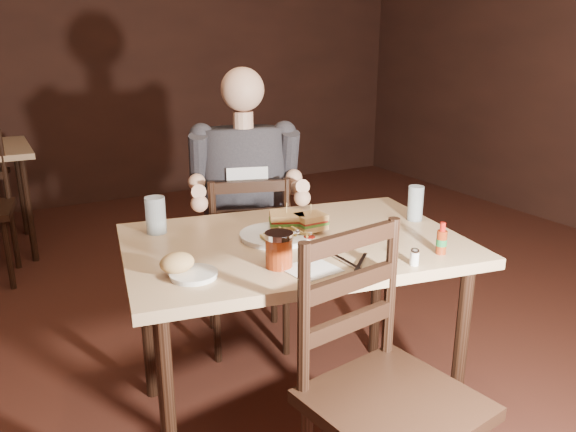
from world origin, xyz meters
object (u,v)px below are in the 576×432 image
glass_left (156,215)px  syrup_dispenser (279,250)px  chair_near (394,403)px  glass_right (415,203)px  hot_sauce (442,238)px  diner (245,169)px  side_plate (194,276)px  dinner_plate (276,236)px  chair_far (246,259)px  main_table (294,259)px

glass_left → syrup_dispenser: bearing=-64.4°
chair_near → glass_right: chair_near is taller
hot_sauce → chair_near: bearing=-145.9°
diner → glass_left: size_ratio=6.36×
hot_sauce → side_plate: (-0.83, 0.23, -0.05)m
dinner_plate → glass_right: (0.61, -0.08, 0.06)m
chair_far → dinner_plate: size_ratio=3.40×
glass_right → side_plate: glass_right is taller
main_table → hot_sauce: (0.38, -0.37, 0.14)m
chair_far → glass_right: glass_right is taller
chair_far → glass_left: glass_left is taller
chair_far → hot_sauce: (0.29, -1.01, 0.38)m
glass_right → side_plate: 1.01m
side_plate → main_table: bearing=17.8°
diner → hot_sauce: 1.01m
main_table → dinner_plate: 0.11m
chair_far → hot_sauce: bearing=123.5°
main_table → syrup_dispenser: 0.30m
side_plate → glass_left: bearing=87.4°
dinner_plate → hot_sauce: hot_sauce is taller
chair_far → diner: bearing=90.0°
dinner_plate → chair_far: bearing=76.3°
chair_far → diner: 0.47m
glass_right → hot_sauce: size_ratio=1.25×
syrup_dispenser → glass_right: bearing=23.0°
diner → glass_right: diner is taller
diner → side_plate: (-0.52, -0.74, -0.14)m
dinner_plate → glass_left: 0.47m
hot_sauce → syrup_dispenser: (-0.55, 0.17, 0.00)m
glass_right → hot_sauce: glass_right is taller
main_table → side_plate: 0.48m
chair_far → hot_sauce: chair_far is taller
chair_far → syrup_dispenser: (-0.26, -0.84, 0.38)m
main_table → diner: diner is taller
hot_sauce → syrup_dispenser: syrup_dispenser is taller
hot_sauce → side_plate: 0.86m
diner → glass_right: (0.48, -0.62, -0.07)m
chair_far → side_plate: (-0.54, -0.78, 0.33)m
glass_left → side_plate: (-0.02, -0.47, -0.07)m
dinner_plate → glass_right: size_ratio=1.83×
dinner_plate → side_plate: bearing=-153.9°
chair_far → side_plate: bearing=73.1°
hot_sauce → side_plate: hot_sauce is taller
glass_left → syrup_dispenser: 0.59m
chair_far → syrup_dispenser: size_ratio=7.55×
syrup_dispenser → side_plate: syrup_dispenser is taller
chair_far → glass_left: size_ratio=6.28×
glass_right → hot_sauce: bearing=-117.6°
chair_near → side_plate: chair_near is taller
main_table → dinner_plate: (-0.05, 0.05, 0.09)m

